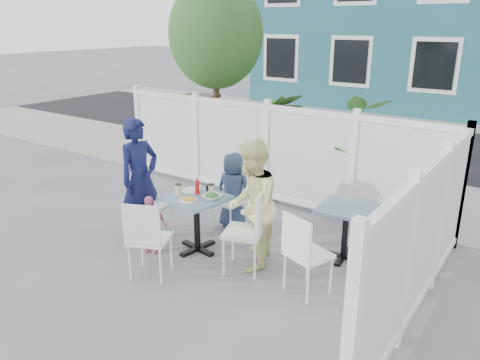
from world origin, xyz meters
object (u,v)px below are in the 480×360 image
Objects in this scene: spare_table at (346,219)px; boy at (234,191)px; chair_left at (148,198)px; chair_near at (146,235)px; chair_back at (233,194)px; utility_cabinet at (200,127)px; man at (140,179)px; woman at (251,205)px; main_table at (196,209)px; chair_right at (251,225)px; toddler at (150,224)px.

boy is (-1.68, -0.01, 0.02)m from spare_table.
chair_left and chair_near have the same top height.
chair_back is 0.06m from boy.
man reaches higher than utility_cabinet.
woman reaches higher than chair_near.
main_table is 0.80× the size of chair_right.
toddler is at bearing -94.40° from woman.
toddler is (-0.46, 0.50, -0.17)m from chair_near.
chair_left reaches higher than toddler.
man reaches higher than woman.
chair_back is at bearing -51.88° from utility_cabinet.
utility_cabinet is at bearing 26.29° from chair_right.
man is 1.31m from boy.
toddler is (2.44, -3.96, -0.26)m from utility_cabinet.
utility_cabinet is at bearing -153.19° from chair_left.
spare_table is at bearing 28.19° from main_table.
toddler reaches higher than spare_table.
spare_table is 2.63m from chair_left.
chair_left is (-0.83, -0.02, -0.02)m from main_table.
chair_left is at bearing 40.39° from boy.
utility_cabinet is 4.66m from toddler.
man reaches higher than boy.
man is at bearing 116.09° from chair_near.
chair_back is at bearing 48.68° from toddler.
utility_cabinet is 5.11m from woman.
spare_table is at bearing -172.55° from chair_back.
utility_cabinet is at bearing -157.21° from woman.
boy reaches higher than chair_near.
toddler is at bearing 75.86° from chair_back.
chair_back is 1.30m from man.
main_table is at bearing 16.76° from toddler.
main_table is 0.95m from man.
utility_cabinet is 4.17m from man.
chair_near is 0.86× the size of boy.
spare_table is at bearing 172.21° from boy.
woman is (-0.07, 0.11, 0.20)m from chair_right.
chair_left reaches higher than chair_back.
utility_cabinet is 1.27× the size of chair_right.
chair_left is 0.53m from toddler.
chair_left is at bearing 52.43° from chair_back.
chair_left is 1.18m from chair_near.
chair_right is at bearing 20.62° from chair_near.
main_table is 1.12× the size of spare_table.
toddler is (0.37, -0.35, -0.17)m from chair_left.
woman is 1.41× the size of boy.
man is (-0.88, -0.90, 0.31)m from chair_back.
toddler is (-0.47, -0.37, -0.19)m from main_table.
boy is (0.87, 0.94, -0.27)m from man.
boy is at bearing 93.13° from main_table.
main_table is 0.83m from chair_left.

